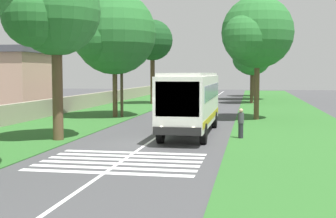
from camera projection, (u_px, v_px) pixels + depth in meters
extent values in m
plane|color=#424244|center=(147.00, 144.00, 24.59)|extent=(160.00, 160.00, 0.00)
cube|color=#2D6628|center=(93.00, 115.00, 40.74)|extent=(120.00, 8.00, 0.04)
cube|color=#2D6628|center=(286.00, 119.00, 37.88)|extent=(120.00, 8.00, 0.04)
cube|color=silver|center=(186.00, 117.00, 39.31)|extent=(110.00, 0.16, 0.01)
cube|color=silver|center=(191.00, 100.00, 28.33)|extent=(11.00, 2.50, 2.90)
cube|color=slate|center=(192.00, 91.00, 28.58)|extent=(9.68, 2.54, 0.85)
cube|color=slate|center=(177.00, 99.00, 22.94)|extent=(0.08, 2.20, 1.74)
cube|color=#B29E19|center=(191.00, 116.00, 28.40)|extent=(10.78, 2.53, 0.36)
cube|color=silver|center=(191.00, 74.00, 28.21)|extent=(10.56, 2.30, 0.18)
cube|color=black|center=(177.00, 131.00, 22.95)|extent=(0.16, 2.40, 0.40)
sphere|color=#F2EDCC|center=(161.00, 128.00, 23.13)|extent=(0.24, 0.24, 0.24)
sphere|color=#F2EDCC|center=(193.00, 129.00, 22.85)|extent=(0.24, 0.24, 0.24)
cylinder|color=black|center=(161.00, 133.00, 24.82)|extent=(1.10, 0.32, 1.10)
cylinder|color=black|center=(181.00, 119.00, 32.08)|extent=(1.10, 0.32, 1.10)
cylinder|color=black|center=(204.00, 134.00, 24.42)|extent=(1.10, 0.32, 1.10)
cylinder|color=black|center=(214.00, 120.00, 31.68)|extent=(1.10, 0.32, 1.10)
cube|color=silver|center=(105.00, 173.00, 17.46)|extent=(0.45, 6.80, 0.01)
cube|color=silver|center=(112.00, 168.00, 18.35)|extent=(0.45, 6.80, 0.01)
cube|color=silver|center=(118.00, 164.00, 19.23)|extent=(0.45, 6.80, 0.01)
cube|color=silver|center=(124.00, 160.00, 20.11)|extent=(0.45, 6.80, 0.01)
cube|color=silver|center=(129.00, 156.00, 21.00)|extent=(0.45, 6.80, 0.01)
cube|color=silver|center=(134.00, 153.00, 21.88)|extent=(0.45, 6.80, 0.01)
cube|color=black|center=(183.00, 104.00, 48.19)|extent=(4.30, 1.75, 0.70)
cube|color=slate|center=(183.00, 98.00, 48.04)|extent=(2.00, 1.61, 0.55)
cylinder|color=black|center=(173.00, 107.00, 47.01)|extent=(0.64, 0.22, 0.64)
cylinder|color=black|center=(178.00, 105.00, 49.66)|extent=(0.64, 0.22, 0.64)
cylinder|color=black|center=(189.00, 107.00, 46.74)|extent=(0.64, 0.22, 0.64)
cylinder|color=black|center=(192.00, 105.00, 49.39)|extent=(0.64, 0.22, 0.64)
cube|color=#145933|center=(190.00, 100.00, 55.66)|extent=(4.30, 1.75, 0.70)
cube|color=slate|center=(189.00, 94.00, 55.52)|extent=(2.00, 1.61, 0.55)
cylinder|color=black|center=(181.00, 102.00, 54.49)|extent=(0.64, 0.22, 0.64)
cylinder|color=black|center=(185.00, 101.00, 57.14)|extent=(0.64, 0.22, 0.64)
cylinder|color=black|center=(195.00, 102.00, 54.22)|extent=(0.64, 0.22, 0.64)
cylinder|color=black|center=(197.00, 101.00, 56.87)|extent=(0.64, 0.22, 0.64)
cube|color=#BFB299|center=(196.00, 89.00, 63.17)|extent=(6.00, 2.10, 2.10)
cube|color=slate|center=(196.00, 87.00, 63.33)|extent=(5.04, 2.13, 0.70)
cube|color=slate|center=(193.00, 89.00, 60.23)|extent=(0.06, 1.76, 1.18)
cylinder|color=black|center=(187.00, 98.00, 61.55)|extent=(0.76, 0.24, 0.76)
cylinder|color=black|center=(190.00, 97.00, 65.28)|extent=(0.76, 0.24, 0.76)
cylinder|color=black|center=(201.00, 98.00, 61.22)|extent=(0.76, 0.24, 0.76)
cylinder|color=black|center=(204.00, 97.00, 64.95)|extent=(0.76, 0.24, 0.76)
cylinder|color=brown|center=(57.00, 88.00, 25.58)|extent=(0.58, 0.58, 5.71)
sphere|color=#286B2D|center=(56.00, 11.00, 25.26)|extent=(4.83, 4.83, 4.83)
sphere|color=#286B2D|center=(67.00, 21.00, 26.71)|extent=(3.12, 3.12, 3.12)
sphere|color=#286B2D|center=(34.00, 15.00, 24.23)|extent=(3.34, 3.34, 3.34)
cylinder|color=#4C3826|center=(153.00, 78.00, 55.27)|extent=(0.53, 0.53, 6.23)
sphere|color=#19471E|center=(152.00, 40.00, 54.93)|extent=(4.79, 4.79, 4.79)
sphere|color=#19471E|center=(155.00, 44.00, 56.37)|extent=(3.57, 3.57, 3.57)
sphere|color=#19471E|center=(144.00, 43.00, 53.90)|extent=(3.30, 3.30, 3.30)
cylinder|color=brown|center=(115.00, 87.00, 38.89)|extent=(0.40, 0.40, 5.09)
sphere|color=#286B2D|center=(114.00, 33.00, 38.54)|extent=(6.87, 6.87, 6.87)
sphere|color=#286B2D|center=(121.00, 41.00, 40.61)|extent=(4.71, 4.71, 4.71)
sphere|color=#286B2D|center=(96.00, 38.00, 37.08)|extent=(3.82, 3.82, 3.82)
cylinder|color=#3D2D1E|center=(258.00, 76.00, 63.42)|extent=(0.40, 0.40, 6.40)
sphere|color=#19471E|center=(259.00, 39.00, 63.03)|extent=(6.50, 6.50, 6.50)
sphere|color=#19471E|center=(258.00, 44.00, 64.98)|extent=(3.71, 3.71, 3.71)
sphere|color=#19471E|center=(251.00, 42.00, 61.64)|extent=(4.15, 4.15, 4.15)
cylinder|color=brown|center=(257.00, 86.00, 36.86)|extent=(0.41, 0.41, 5.32)
sphere|color=#286B2D|center=(258.00, 32.00, 36.53)|extent=(5.66, 5.66, 5.66)
sphere|color=#286B2D|center=(257.00, 39.00, 38.23)|extent=(3.99, 3.99, 3.99)
sphere|color=#286B2D|center=(246.00, 36.00, 35.32)|extent=(3.54, 3.54, 3.54)
cylinder|color=brown|center=(254.00, 82.00, 73.19)|extent=(0.36, 0.36, 4.53)
sphere|color=#337A38|center=(255.00, 59.00, 72.90)|extent=(4.97, 4.97, 4.97)
sphere|color=#337A38|center=(254.00, 61.00, 74.39)|extent=(3.06, 3.06, 3.06)
sphere|color=#337A38|center=(250.00, 61.00, 71.84)|extent=(2.78, 2.78, 2.78)
cylinder|color=#4C3826|center=(252.00, 85.00, 56.45)|extent=(0.40, 0.40, 4.42)
sphere|color=#286B2D|center=(252.00, 56.00, 56.17)|extent=(4.61, 4.61, 4.61)
sphere|color=#286B2D|center=(252.00, 59.00, 57.56)|extent=(3.03, 3.03, 3.03)
sphere|color=#286B2D|center=(246.00, 59.00, 55.19)|extent=(3.24, 3.24, 3.24)
cylinder|color=#473828|center=(122.00, 64.00, 38.67)|extent=(0.24, 0.24, 8.78)
cube|color=#3D3326|center=(121.00, 18.00, 38.38)|extent=(0.12, 1.40, 0.12)
cube|color=#9E937F|center=(77.00, 103.00, 46.18)|extent=(70.00, 0.40, 1.46)
cube|color=tan|center=(4.00, 82.00, 47.26)|extent=(8.45, 8.51, 5.66)
cube|color=#4C4C56|center=(3.00, 51.00, 47.02)|extent=(9.05, 9.11, 0.61)
cylinder|color=#26262D|center=(241.00, 131.00, 26.42)|extent=(0.28, 0.28, 0.85)
cylinder|color=#3F3F47|center=(241.00, 118.00, 26.37)|extent=(0.34, 0.34, 0.60)
sphere|color=tan|center=(241.00, 111.00, 26.33)|extent=(0.24, 0.24, 0.24)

